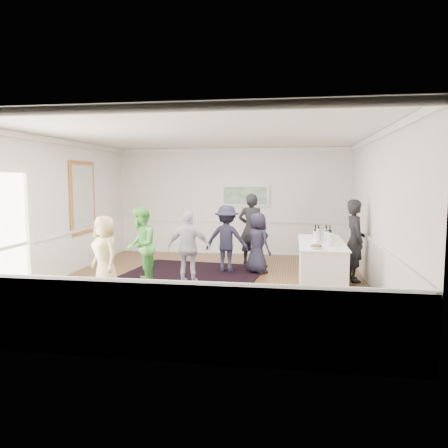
% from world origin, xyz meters
% --- Properties ---
extents(floor, '(8.00, 8.00, 0.00)m').
position_xyz_m(floor, '(0.00, 0.00, 0.00)').
color(floor, brown).
rests_on(floor, ground).
extents(ceiling, '(7.00, 8.00, 0.02)m').
position_xyz_m(ceiling, '(0.00, 0.00, 3.20)').
color(ceiling, white).
rests_on(ceiling, wall_back).
extents(wall_left, '(0.02, 8.00, 3.20)m').
position_xyz_m(wall_left, '(-3.50, 0.00, 1.60)').
color(wall_left, white).
rests_on(wall_left, floor).
extents(wall_right, '(0.02, 8.00, 3.20)m').
position_xyz_m(wall_right, '(3.50, 0.00, 1.60)').
color(wall_right, white).
rests_on(wall_right, floor).
extents(wall_back, '(7.00, 0.02, 3.20)m').
position_xyz_m(wall_back, '(0.00, 4.00, 1.60)').
color(wall_back, white).
rests_on(wall_back, floor).
extents(wall_front, '(7.00, 0.02, 3.20)m').
position_xyz_m(wall_front, '(0.00, -4.00, 1.60)').
color(wall_front, white).
rests_on(wall_front, floor).
extents(wainscoting, '(7.00, 8.00, 1.00)m').
position_xyz_m(wainscoting, '(0.00, 0.00, 0.50)').
color(wainscoting, white).
rests_on(wainscoting, floor).
extents(mirror, '(0.05, 1.25, 1.85)m').
position_xyz_m(mirror, '(-3.45, 1.30, 1.80)').
color(mirror, '#CA823B').
rests_on(mirror, wall_left).
extents(doorway, '(0.10, 1.78, 2.56)m').
position_xyz_m(doorway, '(-3.45, -1.90, 1.42)').
color(doorway, white).
rests_on(doorway, wall_left).
extents(landscape_painting, '(1.44, 0.06, 0.66)m').
position_xyz_m(landscape_painting, '(0.40, 3.95, 1.78)').
color(landscape_painting, white).
rests_on(landscape_painting, wall_back).
extents(area_rug, '(3.61, 4.49, 0.02)m').
position_xyz_m(area_rug, '(-0.60, 0.32, 0.01)').
color(area_rug, black).
rests_on(area_rug, floor).
extents(serving_table, '(0.92, 2.43, 0.98)m').
position_xyz_m(serving_table, '(2.42, 0.06, 0.49)').
color(serving_table, white).
rests_on(serving_table, floor).
extents(bartender, '(0.54, 0.73, 1.83)m').
position_xyz_m(bartender, '(3.20, 0.88, 0.92)').
color(bartender, black).
rests_on(bartender, floor).
extents(guest_tan, '(0.91, 0.87, 1.56)m').
position_xyz_m(guest_tan, '(-1.84, -1.02, 0.78)').
color(guest_tan, tan).
rests_on(guest_tan, floor).
extents(guest_green, '(0.78, 0.92, 1.68)m').
position_xyz_m(guest_green, '(-1.44, -0.09, 0.84)').
color(guest_green, '#51B648').
rests_on(guest_green, floor).
extents(guest_lilac, '(0.94, 0.41, 1.60)m').
position_xyz_m(guest_lilac, '(-0.38, 0.01, 0.80)').
color(guest_lilac, silver).
rests_on(guest_lilac, floor).
extents(guest_dark_a, '(1.09, 0.67, 1.64)m').
position_xyz_m(guest_dark_a, '(0.24, 1.36, 0.82)').
color(guest_dark_a, '#1D1C2F').
rests_on(guest_dark_a, floor).
extents(guest_dark_b, '(0.71, 0.49, 1.90)m').
position_xyz_m(guest_dark_b, '(0.73, 2.47, 0.95)').
color(guest_dark_b, black).
rests_on(guest_dark_b, floor).
extents(guest_navy, '(0.85, 0.83, 1.47)m').
position_xyz_m(guest_navy, '(0.99, 1.36, 0.73)').
color(guest_navy, '#1D1C2F').
rests_on(guest_navy, floor).
extents(wine_bottles, '(0.38, 0.28, 0.31)m').
position_xyz_m(wine_bottles, '(2.47, 0.60, 1.14)').
color(wine_bottles, black).
rests_on(wine_bottles, serving_table).
extents(juice_pitchers, '(0.39, 0.63, 0.24)m').
position_xyz_m(juice_pitchers, '(2.45, -0.21, 1.10)').
color(juice_pitchers, '#72B340').
rests_on(juice_pitchers, serving_table).
extents(ice_bucket, '(0.26, 0.26, 0.25)m').
position_xyz_m(ice_bucket, '(2.42, 0.29, 1.10)').
color(ice_bucket, silver).
rests_on(ice_bucket, serving_table).
extents(nut_bowl, '(0.25, 0.25, 0.08)m').
position_xyz_m(nut_bowl, '(2.27, -0.87, 1.02)').
color(nut_bowl, white).
rests_on(nut_bowl, serving_table).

